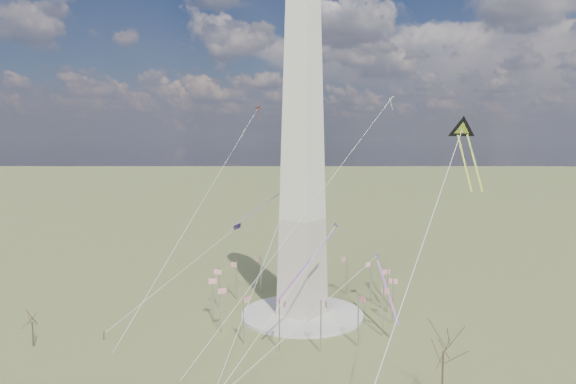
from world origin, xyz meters
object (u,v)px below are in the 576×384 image
Objects in this scene: washington_monument at (303,153)px; kite_delta_black at (463,133)px; person_west at (104,335)px; tree_near at (443,348)px.

kite_delta_black is (40.95, 13.58, 5.49)m from washington_monument.
person_west is at bearing -124.36° from washington_monument.
washington_monument is 6.50× the size of tree_near.
person_west is 106.88m from kite_delta_black.
washington_monument is 52.17× the size of person_west.
person_west is 0.09× the size of kite_delta_black.
kite_delta_black is at bearing 104.59° from tree_near.
tree_near reaches higher than person_west.
tree_near is at bearing -123.49° from person_west.
kite_delta_black is at bearing 18.35° from washington_monument.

